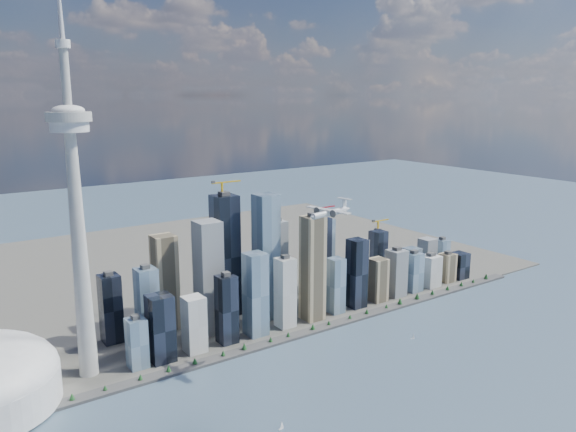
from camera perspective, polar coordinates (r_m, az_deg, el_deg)
ground at (r=752.78m, az=11.88°, el=-18.55°), size 4000.00×4000.00×0.00m
seawall at (r=919.52m, az=0.27°, el=-12.20°), size 1100.00×22.00×4.00m
land at (r=1290.55m, az=-11.32°, el=-5.20°), size 1400.00×900.00×3.00m
shoreline_trees at (r=916.74m, az=0.28°, el=-11.82°), size 960.53×7.20×8.80m
skyscraper_cluster at (r=991.87m, az=0.22°, el=-5.91°), size 736.00×142.00×238.85m
needle_tower at (r=781.04m, az=-20.72°, el=0.63°), size 56.00×56.00×550.50m
airplane at (r=742.47m, az=4.32°, el=0.41°), size 79.76×70.91×19.52m
sailboat_west at (r=698.92m, az=-0.67°, el=-20.57°), size 7.59×2.96×10.48m
sailboat_east at (r=938.56m, az=12.59°, el=-11.91°), size 6.77×4.05×9.64m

